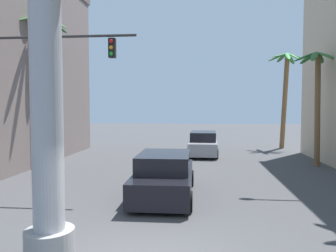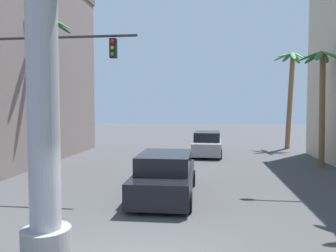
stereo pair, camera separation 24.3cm
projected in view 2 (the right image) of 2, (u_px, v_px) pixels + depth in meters
The scene contains 7 objects.
ground_plane at pixel (182, 171), 16.40m from camera, with size 94.17×94.17×0.00m, color #424244.
traffic_light_mast at pixel (32, 80), 12.37m from camera, with size 6.03×0.32×5.90m.
car_lead at pixel (165, 176), 11.76m from camera, with size 2.11×4.79×1.56m.
car_far at pixel (207, 144), 21.95m from camera, with size 2.03×4.77×1.56m.
palm_tree_far_right at pixel (291, 87), 25.06m from camera, with size 2.73×2.80×7.44m.
palm_tree_mid_left at pixel (44, 71), 17.19m from camera, with size 2.90×2.90×8.00m.
palm_tree_mid_right at pixel (322, 90), 17.52m from camera, with size 2.49×2.42×6.23m.
Camera 2 is at (1.28, -6.21, 3.21)m, focal length 35.00 mm.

